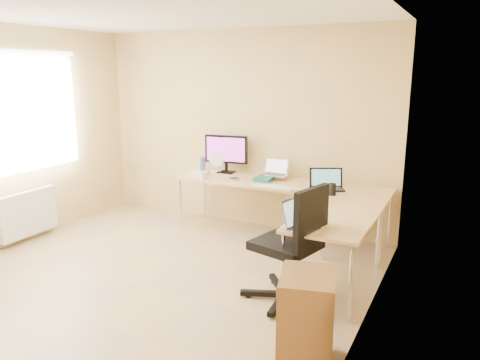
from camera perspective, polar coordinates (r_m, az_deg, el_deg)
The scene contains 24 objects.
floor at distance 4.76m, azimuth -12.26°, elevation -12.68°, with size 4.50×4.50×0.00m, color tan.
ceiling at distance 4.33m, azimuth -14.05°, elevation 20.09°, with size 4.50×4.50×0.00m, color white.
wall_back at distance 6.23m, azimuth 0.25°, elevation 6.28°, with size 4.50×4.50×0.00m, color #E2B368.
wall_right at distance 3.44m, azimuth 14.98°, elevation 0.05°, with size 4.50×4.50×0.00m, color #E2B368.
desk_main at distance 5.78m, azimuth 4.92°, elevation -3.82°, with size 2.65×0.70×0.73m, color tan.
desk_return at distance 4.59m, azimuth 11.61°, elevation -8.65°, with size 0.70×1.30×0.73m, color tan.
monitor at distance 6.17m, azimuth -1.71°, elevation 3.24°, with size 0.59×0.19×0.51m, color black.
book_stack at distance 5.77m, azimuth 2.98°, elevation 0.18°, with size 0.21×0.28×0.05m, color #175C50.
laptop_center at distance 5.81m, azimuth 4.27°, elevation 1.55°, with size 0.32×0.25×0.21m, color #ADADAD.
laptop_black at distance 5.39m, azimuth 10.73°, elevation 0.07°, with size 0.38×0.28×0.24m, color black.
keyboard at distance 5.40m, azimuth 4.07°, elevation -0.88°, with size 0.48×0.13×0.02m, color silver.
mouse at distance 5.30m, azimuth 6.81°, elevation -1.14°, with size 0.10×0.06×0.03m, color silver.
mug at distance 5.81m, azimuth -4.59°, elevation 0.55°, with size 0.11×0.11×0.10m, color white.
cd_stack at distance 5.76m, azimuth -0.68°, elevation 0.09°, with size 0.13×0.13×0.03m, color #B4AECF.
water_bottle at distance 6.00m, azimuth -4.62°, elevation 1.66°, with size 0.07×0.07×0.25m, color #3F56A2.
papers at distance 6.27m, azimuth -4.23°, elevation 1.03°, with size 0.23×0.34×0.01m, color silver.
white_box at distance 6.02m, azimuth -4.88°, elevation 0.83°, with size 0.20×0.15×0.07m, color silver.
desk_fan at distance 6.25m, azimuth -2.70°, elevation 2.17°, with size 0.20×0.20×0.25m, color white.
black_cup at distance 5.17m, azimuth 11.35°, elevation -1.14°, with size 0.08×0.08×0.13m, color black.
laptop_return at distance 3.99m, azimuth 7.60°, elevation -4.72°, with size 0.24×0.31×0.21m, color #AEAEB5.
office_chair at distance 4.24m, azimuth 5.66°, elevation -8.36°, with size 0.67×0.67×1.12m, color black.
cabinet at distance 3.45m, azimuth 8.21°, elevation -16.40°, with size 0.38×0.47×0.65m, color brown.
radiator at distance 6.28m, azimuth -24.69°, elevation -3.76°, with size 0.09×0.80×0.55m, color white.
window at distance 6.08m, azimuth -25.90°, elevation 7.16°, with size 0.10×1.80×1.40m, color white.
Camera 1 is at (2.76, -3.28, 2.06)m, focal length 34.59 mm.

